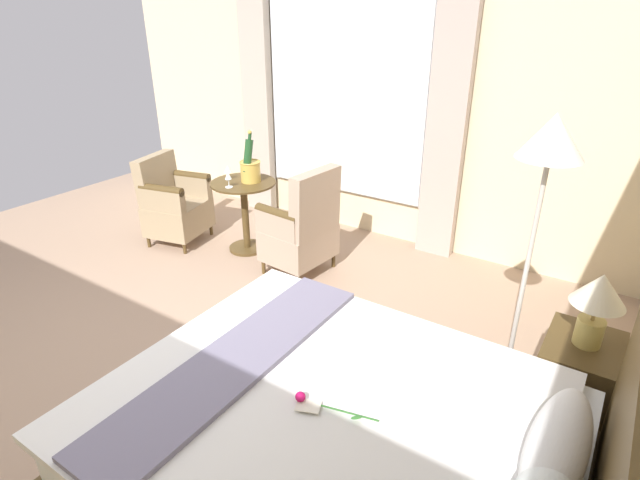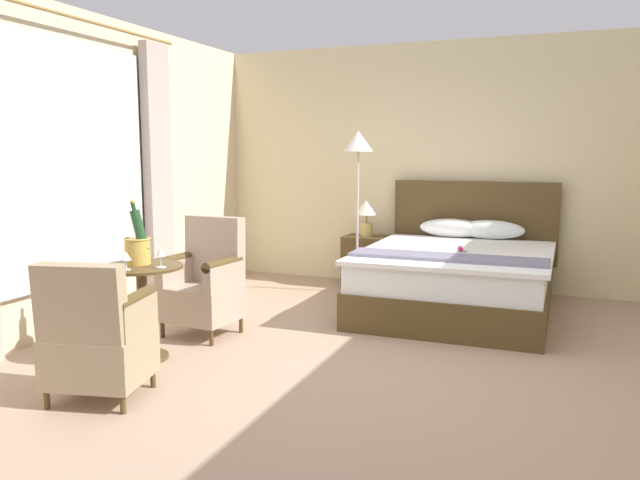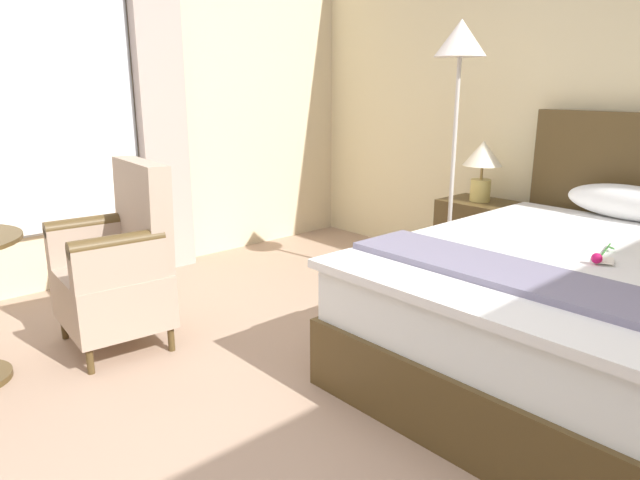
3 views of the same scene
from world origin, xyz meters
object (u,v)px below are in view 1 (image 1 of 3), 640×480
at_px(bedside_lamp, 598,298).
at_px(side_table_round, 245,208).
at_px(wine_glass_near_bucket, 228,170).
at_px(armchair_facing_bed, 174,204).
at_px(nightstand, 574,386).
at_px(champagne_bucket, 250,167).
at_px(floor_lamp_brass, 546,171).
at_px(wine_glass_near_edge, 228,177).
at_px(bed, 346,460).
at_px(armchair_by_window, 302,228).

xyz_separation_m(bedside_lamp, side_table_round, (-0.78, -3.14, -0.43)).
distance_m(wine_glass_near_bucket, armchair_facing_bed, 0.75).
distance_m(nightstand, wine_glass_near_bucket, 3.45).
bearing_deg(champagne_bucket, armchair_facing_bed, -70.07).
bearing_deg(bedside_lamp, floor_lamp_brass, -88.53).
distance_m(nightstand, wine_glass_near_edge, 3.25).
distance_m(nightstand, side_table_round, 3.24).
distance_m(bedside_lamp, floor_lamp_brass, 0.72).
bearing_deg(nightstand, bed, -33.81).
bearing_deg(floor_lamp_brass, armchair_by_window, -109.36).
relative_size(nightstand, bedside_lamp, 1.37).
distance_m(wine_glass_near_edge, armchair_by_window, 0.85).
distance_m(bed, wine_glass_near_bucket, 3.23).
distance_m(nightstand, champagne_bucket, 3.25).
distance_m(side_table_round, wine_glass_near_edge, 0.42).
distance_m(floor_lamp_brass, side_table_round, 3.07).
relative_size(bed, bedside_lamp, 5.04).
bearing_deg(bed, bedside_lamp, 146.19).
distance_m(side_table_round, armchair_by_window, 0.76).
height_order(wine_glass_near_bucket, wine_glass_near_edge, wine_glass_near_edge).
distance_m(wine_glass_near_edge, armchair_facing_bed, 0.87).
bearing_deg(armchair_by_window, wine_glass_near_edge, -81.73).
bearing_deg(champagne_bucket, armchair_by_window, 79.07).
height_order(side_table_round, wine_glass_near_edge, wine_glass_near_edge).
relative_size(champagne_bucket, armchair_facing_bed, 0.54).
distance_m(bed, bedside_lamp, 1.54).
xyz_separation_m(floor_lamp_brass, side_table_round, (-0.79, -2.78, -1.06)).
xyz_separation_m(side_table_round, champagne_bucket, (-0.06, 0.05, 0.41)).
xyz_separation_m(champagne_bucket, wine_glass_near_edge, (0.25, -0.06, -0.04)).
distance_m(champagne_bucket, wine_glass_near_edge, 0.26).
bearing_deg(armchair_facing_bed, champagne_bucket, 109.93).
bearing_deg(wine_glass_near_bucket, armchair_by_window, 86.01).
relative_size(nightstand, armchair_by_window, 0.58).
distance_m(bedside_lamp, armchair_by_window, 2.53).
bearing_deg(armchair_facing_bed, bedside_lamp, 82.11).
bearing_deg(floor_lamp_brass, side_table_round, -105.88).
relative_size(wine_glass_near_edge, armchair_by_window, 0.14).
bearing_deg(wine_glass_near_bucket, wine_glass_near_edge, 44.23).
relative_size(armchair_by_window, armchair_facing_bed, 1.11).
height_order(floor_lamp_brass, wine_glass_near_bucket, floor_lamp_brass).
relative_size(nightstand, floor_lamp_brass, 0.33).
relative_size(champagne_bucket, armchair_by_window, 0.49).
xyz_separation_m(floor_lamp_brass, wine_glass_near_edge, (-0.60, -2.78, -0.68)).
distance_m(floor_lamp_brass, champagne_bucket, 2.93).
height_order(floor_lamp_brass, champagne_bucket, floor_lamp_brass).
xyz_separation_m(side_table_round, wine_glass_near_bucket, (0.01, -0.18, 0.37)).
bearing_deg(floor_lamp_brass, armchair_facing_bed, -98.84).
bearing_deg(bed, side_table_round, -130.17).
distance_m(side_table_round, wine_glass_near_bucket, 0.41).
xyz_separation_m(wine_glass_near_bucket, armchair_by_window, (0.06, 0.93, -0.38)).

